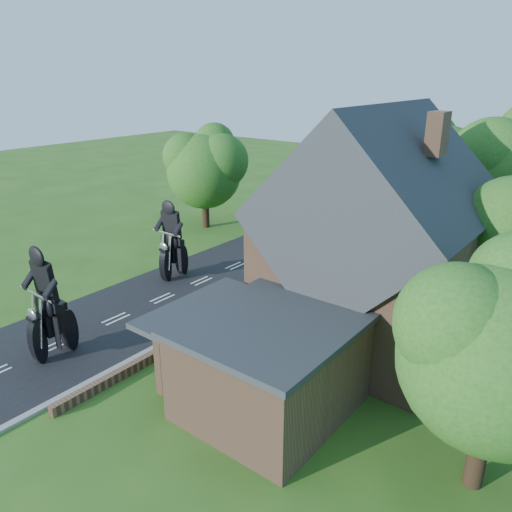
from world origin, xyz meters
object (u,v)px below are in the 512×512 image
Objects in this scene: garden_wall at (249,304)px; motorcycle_lead at (54,340)px; house at (376,247)px; motorcycle_follow at (174,266)px; annex at (268,363)px.

garden_wall is 9.36m from motorcycle_lead.
motorcycle_follow is (-12.12, -0.60, -3.64)m from house.
motorcycle_lead is at bearing -162.61° from annex.
garden_wall is 5.96m from motorcycle_follow.
motorcycle_follow is at bearing -177.18° from house.
motorcycle_lead is at bearing 103.37° from motorcycle_follow.
garden_wall is 14.65× the size of motorcycle_follow.
motorcycle_follow is (-2.39, 9.05, -0.05)m from motorcycle_lead.
motorcycle_follow is at bearing 151.64° from annex.
annex is (5.57, -5.80, 1.57)m from garden_wall.
garden_wall is at bearing -170.83° from house.
annex is 13.10m from motorcycle_follow.
motorcycle_lead is 9.36m from motorcycle_follow.
motorcycle_follow is (-5.92, 0.40, 0.50)m from garden_wall.
motorcycle_lead is (-3.53, -8.65, 0.54)m from garden_wall.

